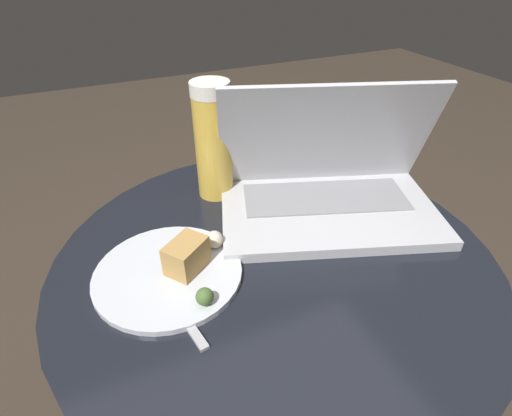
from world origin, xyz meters
The scene contains 5 objects.
table centered at (0.00, 0.00, 0.43)m, with size 0.69×0.69×0.58m.
laptop centered at (0.14, 0.08, 0.63)m, with size 0.43×0.34×0.23m.
beer_glass centered at (-0.02, 0.21, 0.69)m, with size 0.07×0.07×0.22m.
snack_plate centered at (-0.15, 0.02, 0.59)m, with size 0.22×0.22×0.06m.
fork centered at (-0.17, -0.02, 0.58)m, with size 0.05×0.18×0.00m.
Camera 1 is at (-0.22, -0.42, 1.00)m, focal length 28.00 mm.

